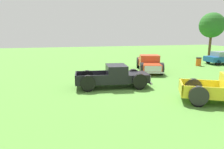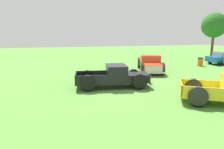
{
  "view_description": "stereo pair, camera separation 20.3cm",
  "coord_description": "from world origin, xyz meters",
  "px_view_note": "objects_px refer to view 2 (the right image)",
  "views": [
    {
      "loc": [
        12.86,
        -3.8,
        3.75
      ],
      "look_at": [
        -0.19,
        -0.34,
        0.9
      ],
      "focal_mm": 32.22,
      "sensor_mm": 36.0,
      "label": 1
    },
    {
      "loc": [
        12.91,
        -3.6,
        3.75
      ],
      "look_at": [
        -0.19,
        -0.34,
        0.9
      ],
      "focal_mm": 32.22,
      "sensor_mm": 36.0,
      "label": 2
    }
  ],
  "objects_px": {
    "pickup_truck_behind_right": "(150,64)",
    "oak_tree_west": "(214,25)",
    "pickup_truck_foreground": "(117,77)",
    "trash_can": "(200,62)"
  },
  "relations": [
    {
      "from": "oak_tree_west",
      "to": "pickup_truck_behind_right",
      "type": "bearing_deg",
      "value": -59.59
    },
    {
      "from": "pickup_truck_behind_right",
      "to": "oak_tree_west",
      "type": "xyz_separation_m",
      "value": [
        -7.91,
        13.49,
        3.95
      ]
    },
    {
      "from": "pickup_truck_foreground",
      "to": "pickup_truck_behind_right",
      "type": "relative_size",
      "value": 0.94
    },
    {
      "from": "pickup_truck_foreground",
      "to": "pickup_truck_behind_right",
      "type": "distance_m",
      "value": 6.37
    },
    {
      "from": "pickup_truck_foreground",
      "to": "oak_tree_west",
      "type": "bearing_deg",
      "value": 124.56
    },
    {
      "from": "pickup_truck_behind_right",
      "to": "oak_tree_west",
      "type": "bearing_deg",
      "value": 120.41
    },
    {
      "from": "pickup_truck_behind_right",
      "to": "oak_tree_west",
      "type": "distance_m",
      "value": 16.13
    },
    {
      "from": "trash_can",
      "to": "pickup_truck_behind_right",
      "type": "bearing_deg",
      "value": -75.4
    },
    {
      "from": "pickup_truck_behind_right",
      "to": "trash_can",
      "type": "distance_m",
      "value": 7.17
    },
    {
      "from": "pickup_truck_foreground",
      "to": "trash_can",
      "type": "bearing_deg",
      "value": 118.79
    }
  ]
}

